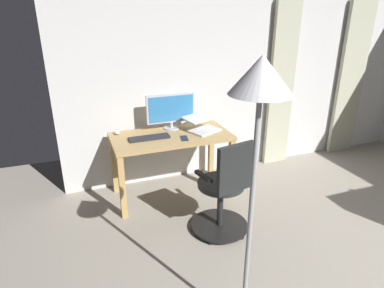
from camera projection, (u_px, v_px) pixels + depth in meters
back_room_partition at (254, 73)px, 4.31m from camera, size 4.90×0.10×2.50m
curtain_left_panel at (351, 80)px, 4.77m from camera, size 0.42×0.06×2.15m
curtain_right_panel at (281, 87)px, 4.39m from camera, size 0.35×0.06×2.15m
desk at (171, 144)px, 3.72m from camera, size 1.30×0.65×0.74m
office_chair at (225, 192)px, 3.11m from camera, size 0.56×0.56×0.97m
computer_monitor at (171, 110)px, 3.80m from camera, size 0.57×0.18×0.40m
computer_keyboard at (149, 138)px, 3.56m from camera, size 0.44×0.13×0.02m
laptop at (202, 126)px, 3.79m from camera, size 0.44×0.44×0.15m
computer_mouse at (117, 132)px, 3.70m from camera, size 0.06×0.10×0.04m
cell_phone_face_up at (184, 138)px, 3.57m from camera, size 0.09×0.15×0.01m
floor_lamp at (259, 110)px, 1.73m from camera, size 0.33×0.33×1.82m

